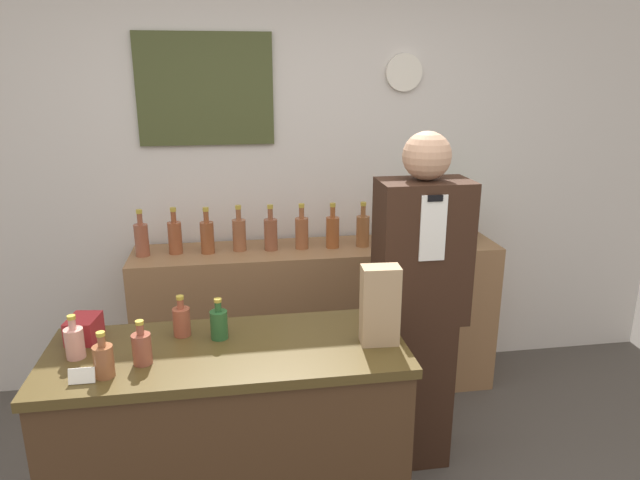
# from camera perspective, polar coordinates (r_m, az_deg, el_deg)

# --- Properties ---
(back_wall) EXTENTS (5.20, 0.09, 2.70)m
(back_wall) POSITION_cam_1_polar(r_m,az_deg,el_deg) (3.59, -3.67, 6.74)
(back_wall) COLOR silver
(back_wall) RESTS_ON ground_plane
(back_shelf) EXTENTS (2.21, 0.44, 0.95)m
(back_shelf) POSITION_cam_1_polar(r_m,az_deg,el_deg) (3.61, -0.19, -7.92)
(back_shelf) COLOR #8E6642
(back_shelf) RESTS_ON ground_plane
(display_counter) EXTENTS (1.42, 0.58, 0.92)m
(display_counter) POSITION_cam_1_polar(r_m,az_deg,el_deg) (2.57, -8.74, -19.74)
(display_counter) COLOR #422B19
(display_counter) RESTS_ON ground_plane
(shopkeeper) EXTENTS (0.43, 0.27, 1.71)m
(shopkeeper) POSITION_cam_1_polar(r_m,az_deg,el_deg) (2.87, 9.85, -6.64)
(shopkeeper) COLOR #331E14
(shopkeeper) RESTS_ON ground_plane
(potted_plant) EXTENTS (0.28, 0.28, 0.37)m
(potted_plant) POSITION_cam_1_polar(r_m,az_deg,el_deg) (3.63, 13.36, 3.02)
(potted_plant) COLOR #9E998E
(potted_plant) RESTS_ON back_shelf
(paper_bag) EXTENTS (0.15, 0.10, 0.32)m
(paper_bag) POSITION_cam_1_polar(r_m,az_deg,el_deg) (2.28, 6.01, -6.51)
(paper_bag) COLOR tan
(paper_bag) RESTS_ON display_counter
(price_card_left) EXTENTS (0.09, 0.02, 0.06)m
(price_card_left) POSITION_cam_1_polar(r_m,az_deg,el_deg) (2.22, -22.73, -12.42)
(price_card_left) COLOR white
(price_card_left) RESTS_ON display_counter
(gift_box) EXTENTS (0.13, 0.16, 0.10)m
(gift_box) POSITION_cam_1_polar(r_m,az_deg,el_deg) (2.53, -22.54, -8.19)
(gift_box) COLOR maroon
(gift_box) RESTS_ON display_counter
(counter_bottle_0) EXTENTS (0.07, 0.07, 0.17)m
(counter_bottle_0) POSITION_cam_1_polar(r_m,az_deg,el_deg) (2.39, -23.34, -9.34)
(counter_bottle_0) COLOR tan
(counter_bottle_0) RESTS_ON display_counter
(counter_bottle_1) EXTENTS (0.07, 0.07, 0.17)m
(counter_bottle_1) POSITION_cam_1_polar(r_m,az_deg,el_deg) (2.21, -20.82, -11.14)
(counter_bottle_1) COLOR brown
(counter_bottle_1) RESTS_ON display_counter
(counter_bottle_2) EXTENTS (0.07, 0.07, 0.17)m
(counter_bottle_2) POSITION_cam_1_polar(r_m,az_deg,el_deg) (2.26, -17.39, -10.23)
(counter_bottle_2) COLOR brown
(counter_bottle_2) RESTS_ON display_counter
(counter_bottle_3) EXTENTS (0.07, 0.07, 0.17)m
(counter_bottle_3) POSITION_cam_1_polar(r_m,az_deg,el_deg) (2.44, -13.68, -7.83)
(counter_bottle_3) COLOR #964933
(counter_bottle_3) RESTS_ON display_counter
(counter_bottle_4) EXTENTS (0.07, 0.07, 0.17)m
(counter_bottle_4) POSITION_cam_1_polar(r_m,az_deg,el_deg) (2.38, -10.07, -8.22)
(counter_bottle_4) COLOR #27562A
(counter_bottle_4) RESTS_ON display_counter
(shelf_bottle_0) EXTENTS (0.08, 0.08, 0.27)m
(shelf_bottle_0) POSITION_cam_1_polar(r_m,az_deg,el_deg) (3.41, -17.41, 0.13)
(shelf_bottle_0) COLOR brown
(shelf_bottle_0) RESTS_ON back_shelf
(shelf_bottle_1) EXTENTS (0.08, 0.08, 0.27)m
(shelf_bottle_1) POSITION_cam_1_polar(r_m,az_deg,el_deg) (3.41, -14.30, 0.36)
(shelf_bottle_1) COLOR brown
(shelf_bottle_1) RESTS_ON back_shelf
(shelf_bottle_2) EXTENTS (0.08, 0.08, 0.27)m
(shelf_bottle_2) POSITION_cam_1_polar(r_m,az_deg,el_deg) (3.37, -11.21, 0.39)
(shelf_bottle_2) COLOR brown
(shelf_bottle_2) RESTS_ON back_shelf
(shelf_bottle_3) EXTENTS (0.08, 0.08, 0.27)m
(shelf_bottle_3) POSITION_cam_1_polar(r_m,az_deg,el_deg) (3.39, -8.08, 0.63)
(shelf_bottle_3) COLOR brown
(shelf_bottle_3) RESTS_ON back_shelf
(shelf_bottle_4) EXTENTS (0.08, 0.08, 0.27)m
(shelf_bottle_4) POSITION_cam_1_polar(r_m,az_deg,el_deg) (3.38, -4.95, 0.69)
(shelf_bottle_4) COLOR brown
(shelf_bottle_4) RESTS_ON back_shelf
(shelf_bottle_5) EXTENTS (0.08, 0.08, 0.27)m
(shelf_bottle_5) POSITION_cam_1_polar(r_m,az_deg,el_deg) (3.40, -1.84, 0.83)
(shelf_bottle_5) COLOR brown
(shelf_bottle_5) RESTS_ON back_shelf
(shelf_bottle_6) EXTENTS (0.08, 0.08, 0.27)m
(shelf_bottle_6) POSITION_cam_1_polar(r_m,az_deg,el_deg) (3.41, 1.27, 0.91)
(shelf_bottle_6) COLOR brown
(shelf_bottle_6) RESTS_ON back_shelf
(shelf_bottle_7) EXTENTS (0.08, 0.08, 0.27)m
(shelf_bottle_7) POSITION_cam_1_polar(r_m,az_deg,el_deg) (3.45, 4.30, 1.03)
(shelf_bottle_7) COLOR brown
(shelf_bottle_7) RESTS_ON back_shelf
(shelf_bottle_8) EXTENTS (0.08, 0.08, 0.27)m
(shelf_bottle_8) POSITION_cam_1_polar(r_m,az_deg,el_deg) (3.50, 7.24, 1.16)
(shelf_bottle_8) COLOR brown
(shelf_bottle_8) RESTS_ON back_shelf
(shelf_bottle_9) EXTENTS (0.08, 0.08, 0.27)m
(shelf_bottle_9) POSITION_cam_1_polar(r_m,az_deg,el_deg) (3.58, 9.97, 1.39)
(shelf_bottle_9) COLOR brown
(shelf_bottle_9) RESTS_ON back_shelf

